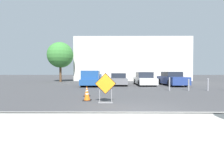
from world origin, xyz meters
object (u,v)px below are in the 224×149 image
(parked_car_second, at_px, (144,79))
(bollard_nearest, at_px, (169,84))
(traffic_cone_nearest, at_px, (87,94))
(road_closed_sign, at_px, (105,86))
(bollard_third, at_px, (208,84))
(traffic_cone_second, at_px, (87,91))
(pickup_truck, at_px, (92,79))
(parked_car_third, at_px, (172,79))
(parked_car_nearest, at_px, (118,79))
(bollard_second, at_px, (189,85))

(parked_car_second, xyz_separation_m, bollard_nearest, (0.94, -5.02, -0.10))
(bollard_nearest, bearing_deg, traffic_cone_nearest, -145.83)
(road_closed_sign, bearing_deg, bollard_third, 30.27)
(traffic_cone_nearest, bearing_deg, traffic_cone_second, 100.51)
(pickup_truck, bearing_deg, parked_car_third, 179.58)
(pickup_truck, height_order, parked_car_nearest, pickup_truck)
(road_closed_sign, bearing_deg, traffic_cone_second, 122.12)
(traffic_cone_nearest, height_order, bollard_third, bollard_third)
(road_closed_sign, xyz_separation_m, pickup_truck, (-1.93, 9.03, -0.08))
(traffic_cone_second, bearing_deg, bollard_third, 15.83)
(road_closed_sign, height_order, pickup_truck, pickup_truck)
(traffic_cone_nearest, xyz_separation_m, parked_car_third, (7.85, 8.58, 0.36))
(parked_car_nearest, relative_size, bollard_nearest, 3.85)
(traffic_cone_second, bearing_deg, traffic_cone_nearest, -79.49)
(traffic_cone_second, distance_m, bollard_nearest, 6.65)
(traffic_cone_nearest, xyz_separation_m, bollard_nearest, (5.86, 3.98, 0.21))
(parked_car_third, relative_size, bollard_second, 4.81)
(bollard_nearest, bearing_deg, bollard_second, 0.00)
(pickup_truck, bearing_deg, road_closed_sign, 100.49)
(pickup_truck, xyz_separation_m, bollard_nearest, (6.79, -4.42, -0.17))
(traffic_cone_second, xyz_separation_m, parked_car_second, (5.18, 7.61, 0.36))
(road_closed_sign, height_order, traffic_cone_second, road_closed_sign)
(road_closed_sign, bearing_deg, traffic_cone_nearest, 147.97)
(road_closed_sign, xyz_separation_m, bollard_second, (6.38, 4.61, -0.32))
(road_closed_sign, xyz_separation_m, traffic_cone_nearest, (-1.01, 0.63, -0.47))
(bollard_third, bearing_deg, bollard_nearest, 180.00)
(parked_car_third, xyz_separation_m, bollard_second, (-0.47, -4.60, -0.21))
(road_closed_sign, height_order, traffic_cone_nearest, road_closed_sign)
(road_closed_sign, xyz_separation_m, parked_car_nearest, (0.99, 9.72, -0.19))
(parked_car_nearest, relative_size, parked_car_third, 0.91)
(parked_car_second, relative_size, parked_car_third, 0.97)
(road_closed_sign, height_order, parked_car_second, road_closed_sign)
(road_closed_sign, bearing_deg, parked_car_second, 67.86)
(traffic_cone_second, bearing_deg, parked_car_second, 55.77)
(pickup_truck, xyz_separation_m, parked_car_second, (5.85, 0.60, -0.06))
(bollard_third, bearing_deg, parked_car_third, 102.90)
(traffic_cone_second, relative_size, pickup_truck, 0.11)
(parked_car_second, xyz_separation_m, bollard_third, (3.98, -5.02, -0.14))
(parked_car_nearest, height_order, bollard_second, parked_car_nearest)
(traffic_cone_nearest, height_order, pickup_truck, pickup_truck)
(parked_car_nearest, bearing_deg, traffic_cone_second, 74.37)
(road_closed_sign, relative_size, bollard_second, 1.57)
(road_closed_sign, height_order, bollard_nearest, road_closed_sign)
(bollard_nearest, bearing_deg, road_closed_sign, -136.49)
(traffic_cone_nearest, relative_size, parked_car_nearest, 0.17)
(traffic_cone_second, relative_size, bollard_nearest, 0.59)
(traffic_cone_nearest, relative_size, bollard_third, 0.72)
(parked_car_nearest, height_order, bollard_third, parked_car_nearest)
(road_closed_sign, relative_size, pickup_truck, 0.27)
(parked_car_third, relative_size, bollard_third, 4.59)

